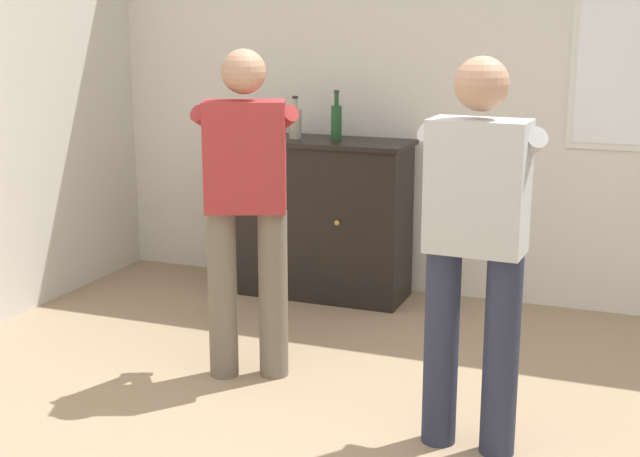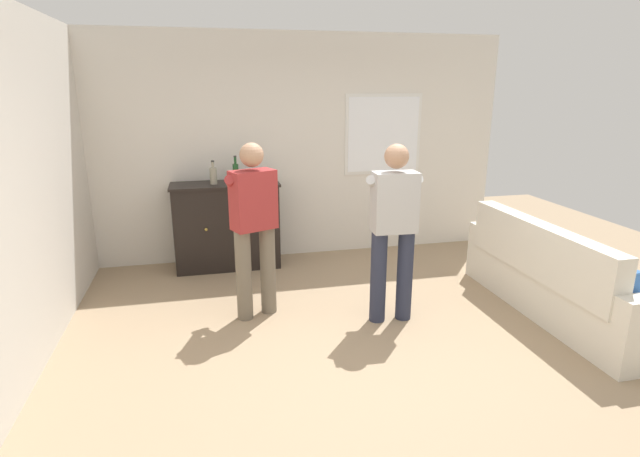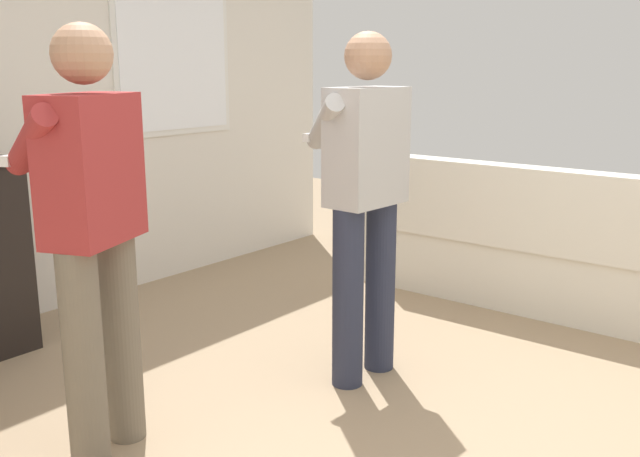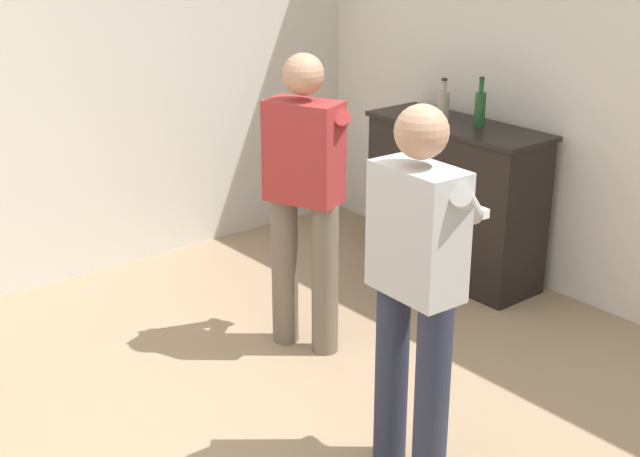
# 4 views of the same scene
# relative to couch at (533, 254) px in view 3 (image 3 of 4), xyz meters

# --- Properties ---
(ground) EXTENTS (10.40, 10.40, 0.00)m
(ground) POSITION_rel_couch_xyz_m (-1.94, -0.25, -0.35)
(ground) COLOR #9E8466
(wall_back_with_window) EXTENTS (5.20, 0.15, 2.80)m
(wall_back_with_window) POSITION_rel_couch_xyz_m (-1.91, 2.41, 1.05)
(wall_back_with_window) COLOR silver
(wall_back_with_window) RESTS_ON ground
(couch) EXTENTS (0.57, 2.33, 0.93)m
(couch) POSITION_rel_couch_xyz_m (0.00, 0.00, 0.00)
(couch) COLOR silver
(couch) RESTS_ON ground
(person_standing_left) EXTENTS (0.52, 0.52, 1.68)m
(person_standing_left) POSITION_rel_couch_xyz_m (-2.78, 0.63, 0.59)
(person_standing_left) COLOR #6B6051
(person_standing_left) RESTS_ON ground
(person_standing_right) EXTENTS (0.56, 0.48, 1.68)m
(person_standing_right) POSITION_rel_couch_xyz_m (-1.54, 0.25, 0.59)
(person_standing_right) COLOR #282D42
(person_standing_right) RESTS_ON ground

